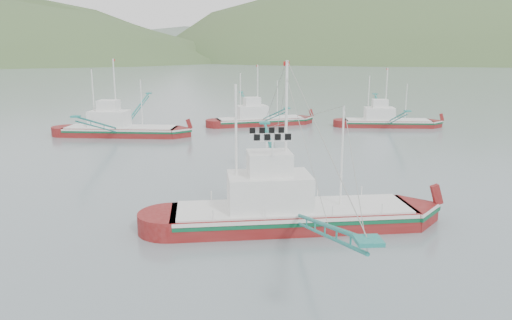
{
  "coord_description": "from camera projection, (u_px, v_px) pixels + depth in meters",
  "views": [
    {
      "loc": [
        -2.66,
        -30.93,
        11.64
      ],
      "look_at": [
        0.0,
        6.0,
        3.2
      ],
      "focal_mm": 35.0,
      "sensor_mm": 36.0,
      "label": 1
    }
  ],
  "objects": [
    {
      "name": "ground",
      "position": [
        263.0,
        227.0,
        32.85
      ],
      "size": [
        1200.0,
        1200.0,
        0.0
      ],
      "primitive_type": "plane",
      "color": "slate",
      "rests_on": "ground"
    },
    {
      "name": "main_boat",
      "position": [
        289.0,
        202.0,
        32.66
      ],
      "size": [
        16.08,
        28.84,
        11.67
      ],
      "rotation": [
        0.0,
        0.0,
        0.04
      ],
      "color": "maroon",
      "rests_on": "ground"
    },
    {
      "name": "bg_boat_right",
      "position": [
        387.0,
        117.0,
        73.86
      ],
      "size": [
        12.99,
        22.84,
        9.28
      ],
      "rotation": [
        0.0,
        0.0,
        -0.13
      ],
      "color": "maroon",
      "rests_on": "ground"
    },
    {
      "name": "bg_boat_left",
      "position": [
        119.0,
        123.0,
        66.08
      ],
      "size": [
        15.3,
        26.78,
        10.91
      ],
      "rotation": [
        0.0,
        0.0,
        -0.15
      ],
      "color": "maroon",
      "rests_on": "ground"
    },
    {
      "name": "bg_boat_far",
      "position": [
        260.0,
        114.0,
        75.31
      ],
      "size": [
        13.71,
        23.77,
        9.73
      ],
      "rotation": [
        0.0,
        0.0,
        0.2
      ],
      "color": "maroon",
      "rests_on": "ground"
    },
    {
      "name": "headland_right",
      "position": [
        478.0,
        59.0,
        467.83
      ],
      "size": [
        684.0,
        432.0,
        306.0
      ],
      "primitive_type": "ellipsoid",
      "color": "#3F592D",
      "rests_on": "ground"
    },
    {
      "name": "ridge_distant",
      "position": [
        248.0,
        57.0,
        579.55
      ],
      "size": [
        960.0,
        400.0,
        240.0
      ],
      "primitive_type": "ellipsoid",
      "color": "slate",
      "rests_on": "ground"
    }
  ]
}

